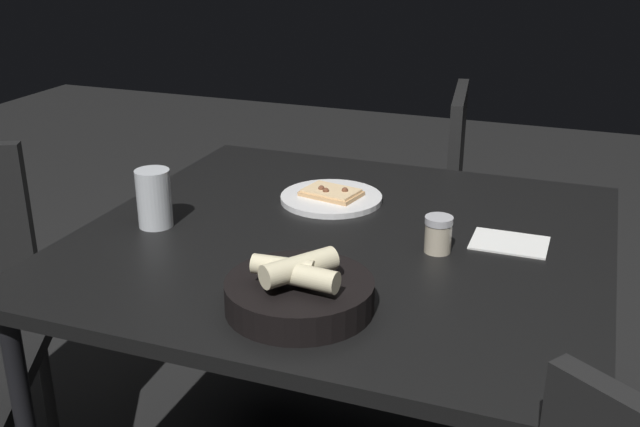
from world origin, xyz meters
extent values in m
cube|color=black|center=(0.00, 0.00, 0.72)|extent=(1.13, 1.08, 0.03)
cylinder|color=black|center=(-0.51, 0.48, 0.35)|extent=(0.04, 0.04, 0.71)
cylinder|color=black|center=(0.51, 0.48, 0.35)|extent=(0.04, 0.04, 0.71)
cylinder|color=white|center=(-0.10, 0.19, 0.75)|extent=(0.25, 0.25, 0.01)
cube|color=tan|center=(-0.10, 0.19, 0.76)|extent=(0.15, 0.12, 0.01)
cube|color=beige|center=(-0.10, 0.19, 0.77)|extent=(0.14, 0.11, 0.01)
sphere|color=brown|center=(-0.12, 0.19, 0.77)|extent=(0.02, 0.02, 0.02)
sphere|color=brown|center=(-0.06, 0.19, 0.77)|extent=(0.02, 0.02, 0.02)
sphere|color=brown|center=(-0.10, 0.17, 0.77)|extent=(0.02, 0.02, 0.02)
cylinder|color=black|center=(0.04, -0.34, 0.77)|extent=(0.27, 0.27, 0.05)
cylinder|color=beige|center=(0.06, -0.38, 0.83)|extent=(0.12, 0.05, 0.04)
cylinder|color=beige|center=(0.02, -0.37, 0.83)|extent=(0.11, 0.04, 0.04)
cylinder|color=beige|center=(0.05, -0.36, 0.83)|extent=(0.12, 0.14, 0.04)
cylinder|color=#A81D14|center=(0.10, -0.36, 0.76)|extent=(0.06, 0.06, 0.03)
cylinder|color=silver|center=(-0.41, -0.10, 0.80)|extent=(0.08, 0.08, 0.13)
cylinder|color=orange|center=(-0.41, -0.10, 0.78)|extent=(0.07, 0.07, 0.08)
cylinder|color=#BFB299|center=(0.21, -0.01, 0.77)|extent=(0.06, 0.06, 0.06)
cylinder|color=maroon|center=(0.21, -0.01, 0.76)|extent=(0.05, 0.05, 0.03)
cylinder|color=#B7B7BC|center=(0.21, -0.01, 0.81)|extent=(0.06, 0.06, 0.01)
cube|color=white|center=(0.35, 0.08, 0.74)|extent=(0.16, 0.12, 0.00)
cylinder|color=black|center=(-0.74, -0.16, 0.20)|extent=(0.03, 0.03, 0.41)
cube|color=black|center=(-0.13, 0.92, 0.43)|extent=(0.50, 0.50, 0.04)
cube|color=black|center=(0.07, 0.94, 0.66)|extent=(0.09, 0.42, 0.42)
cylinder|color=black|center=(-0.34, 1.08, 0.21)|extent=(0.03, 0.03, 0.41)
cylinder|color=black|center=(-0.29, 0.70, 0.21)|extent=(0.03, 0.03, 0.41)
cylinder|color=black|center=(0.04, 1.13, 0.21)|extent=(0.03, 0.03, 0.41)
cylinder|color=black|center=(0.09, 0.76, 0.21)|extent=(0.03, 0.03, 0.41)
camera|label=1|loc=(0.49, -1.44, 1.39)|focal=42.10mm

